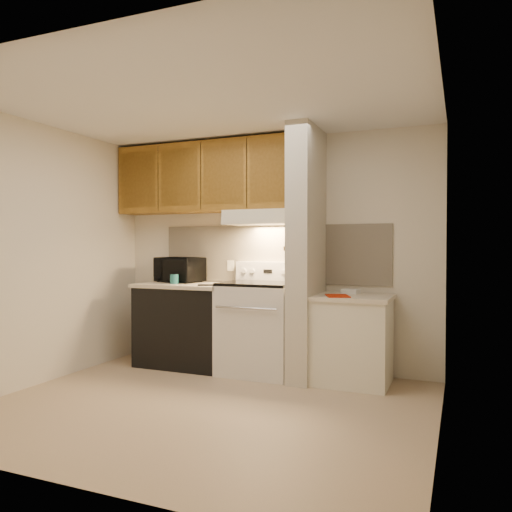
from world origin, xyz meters
The scene contains 50 objects.
floor centered at (0.00, 0.00, 0.00)m, with size 3.60×3.60×0.00m, color tan.
ceiling centered at (0.00, 0.00, 2.50)m, with size 3.60×3.60×0.00m, color white.
wall_back centered at (0.00, 1.50, 1.25)m, with size 3.60×0.02×2.50m, color beige.
wall_left centered at (-1.80, 0.00, 1.25)m, with size 0.02×3.00×2.50m, color beige.
wall_right centered at (1.80, 0.00, 1.25)m, with size 0.02×3.00×2.50m, color beige.
backsplash centered at (0.00, 1.49, 1.24)m, with size 2.60×0.02×0.63m, color beige.
range_body centered at (0.00, 1.16, 0.46)m, with size 0.76×0.65×0.92m, color silver.
oven_window centered at (0.00, 0.84, 0.50)m, with size 0.50×0.01×0.30m, color black.
oven_handle centered at (0.00, 0.80, 0.72)m, with size 0.02×0.02×0.65m, color silver.
cooktop centered at (0.00, 1.16, 0.94)m, with size 0.74×0.64×0.03m, color black.
range_backguard centered at (0.00, 1.44, 1.05)m, with size 0.76×0.08×0.20m, color silver.
range_display centered at (0.00, 1.40, 1.05)m, with size 0.10×0.01×0.04m, color black.
range_knob_left_outer centered at (-0.28, 1.40, 1.05)m, with size 0.05×0.05×0.02m, color silver.
range_knob_left_inner centered at (-0.18, 1.40, 1.05)m, with size 0.05×0.05×0.02m, color silver.
range_knob_right_inner centered at (0.18, 1.40, 1.05)m, with size 0.05×0.05×0.02m, color silver.
range_knob_right_outer centered at (0.28, 1.40, 1.05)m, with size 0.05×0.05×0.02m, color silver.
dishwasher_front centered at (-0.88, 1.17, 0.43)m, with size 1.00×0.63×0.87m, color black.
left_countertop centered at (-0.88, 1.17, 0.89)m, with size 1.04×0.67×0.04m, color beige.
spoon_rest centered at (-0.48, 0.97, 0.92)m, with size 0.24×0.08×0.02m, color black.
teal_jar centered at (-0.97, 1.06, 0.96)m, with size 0.09×0.09×0.10m, color #20696B.
outlet centered at (-0.48, 1.48, 1.10)m, with size 0.08×0.01×0.12m, color #ECE6CC.
microwave centered at (-1.05, 1.31, 1.05)m, with size 0.51×0.35×0.28m, color black.
partition_pillar centered at (0.51, 1.15, 1.25)m, with size 0.22×0.70×2.50m, color beige.
pillar_trim centered at (0.39, 1.15, 1.30)m, with size 0.01×0.70×0.04m, color olive.
knife_strip centered at (0.39, 1.10, 1.32)m, with size 0.02×0.42×0.04m, color black.
knife_blade_a centered at (0.38, 0.93, 1.22)m, with size 0.01×0.04×0.16m, color silver.
knife_handle_a centered at (0.38, 0.94, 1.37)m, with size 0.02×0.02×0.10m, color black.
knife_blade_b centered at (0.38, 1.03, 1.21)m, with size 0.01×0.04×0.18m, color silver.
knife_handle_b centered at (0.38, 1.03, 1.37)m, with size 0.02×0.02×0.10m, color black.
knife_blade_c centered at (0.38, 1.10, 1.20)m, with size 0.01×0.04×0.20m, color silver.
knife_handle_c centered at (0.38, 1.10, 1.37)m, with size 0.02×0.02×0.10m, color black.
knife_blade_d centered at (0.38, 1.18, 1.22)m, with size 0.01×0.04×0.16m, color silver.
knife_handle_d centered at (0.38, 1.19, 1.37)m, with size 0.02×0.02×0.10m, color black.
knife_blade_e centered at (0.38, 1.25, 1.21)m, with size 0.01×0.04×0.18m, color silver.
knife_handle_e centered at (0.38, 1.25, 1.37)m, with size 0.02×0.02×0.10m, color black.
oven_mitt centered at (0.38, 1.32, 1.22)m, with size 0.03×0.09×0.22m, color slate.
right_cab_base centered at (0.97, 1.15, 0.40)m, with size 0.70×0.60×0.81m, color #ECE6CC.
right_countertop centered at (0.97, 1.15, 0.83)m, with size 0.74×0.64×0.04m, color beige.
red_folder centered at (0.86, 1.00, 0.85)m, with size 0.20×0.28×0.01m, color #B22003.
white_box centered at (0.92, 1.31, 0.87)m, with size 0.17×0.11×0.04m, color white.
range_hood centered at (0.00, 1.28, 1.62)m, with size 0.78×0.44×0.15m, color #ECE6CC.
hood_lip centered at (0.00, 1.07, 1.58)m, with size 0.78×0.04×0.06m, color #ECE6CC.
upper_cabinets centered at (-0.69, 1.32, 2.08)m, with size 2.18×0.33×0.77m, color olive.
cab_door_a centered at (-1.51, 1.17, 2.08)m, with size 0.46×0.01×0.63m, color olive.
cab_gap_a centered at (-1.23, 1.16, 2.08)m, with size 0.01×0.01×0.73m, color black.
cab_door_b centered at (-0.96, 1.17, 2.08)m, with size 0.46×0.01×0.63m, color olive.
cab_gap_b centered at (-0.69, 1.16, 2.08)m, with size 0.01×0.01×0.73m, color black.
cab_door_c centered at (-0.42, 1.17, 2.08)m, with size 0.46×0.01×0.63m, color olive.
cab_gap_c centered at (-0.14, 1.16, 2.08)m, with size 0.01×0.01×0.73m, color black.
cab_door_d centered at (0.13, 1.17, 2.08)m, with size 0.46×0.01×0.63m, color olive.
Camera 1 is at (1.94, -3.62, 1.33)m, focal length 35.00 mm.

